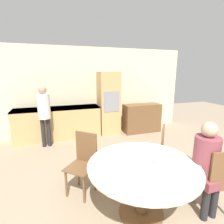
{
  "coord_description": "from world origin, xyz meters",
  "views": [
    {
      "loc": [
        -1.13,
        -0.65,
        1.88
      ],
      "look_at": [
        -0.03,
        2.62,
        1.08
      ],
      "focal_mm": 28.0,
      "sensor_mm": 36.0,
      "label": 1
    }
  ],
  "objects_px": {
    "dining_table": "(143,178)",
    "bowl_near": "(160,162)",
    "chair_far_right": "(157,149)",
    "chair_near_right": "(219,179)",
    "person_seated": "(207,162)",
    "person_standing": "(44,109)",
    "cup": "(99,170)",
    "sideboard": "(142,118)",
    "chair_far_left": "(84,160)",
    "oven_unit": "(109,103)"
  },
  "relations": [
    {
      "from": "oven_unit",
      "to": "chair_far_right",
      "type": "bearing_deg",
      "value": -87.48
    },
    {
      "from": "oven_unit",
      "to": "bowl_near",
      "type": "height_order",
      "value": "oven_unit"
    },
    {
      "from": "dining_table",
      "to": "bowl_near",
      "type": "bearing_deg",
      "value": -15.98
    },
    {
      "from": "oven_unit",
      "to": "person_seated",
      "type": "bearing_deg",
      "value": -86.01
    },
    {
      "from": "sideboard",
      "to": "dining_table",
      "type": "height_order",
      "value": "sideboard"
    },
    {
      "from": "chair_near_right",
      "to": "person_standing",
      "type": "relative_size",
      "value": 0.61
    },
    {
      "from": "dining_table",
      "to": "person_standing",
      "type": "relative_size",
      "value": 0.91
    },
    {
      "from": "dining_table",
      "to": "chair_near_right",
      "type": "bearing_deg",
      "value": -20.09
    },
    {
      "from": "chair_near_right",
      "to": "chair_far_left",
      "type": "height_order",
      "value": "same"
    },
    {
      "from": "chair_near_right",
      "to": "chair_far_right",
      "type": "height_order",
      "value": "same"
    },
    {
      "from": "sideboard",
      "to": "chair_far_left",
      "type": "height_order",
      "value": "chair_far_left"
    },
    {
      "from": "oven_unit",
      "to": "cup",
      "type": "height_order",
      "value": "oven_unit"
    },
    {
      "from": "chair_near_right",
      "to": "person_seated",
      "type": "relative_size",
      "value": 0.75
    },
    {
      "from": "chair_far_right",
      "to": "person_seated",
      "type": "distance_m",
      "value": 0.97
    },
    {
      "from": "person_seated",
      "to": "dining_table",
      "type": "bearing_deg",
      "value": 163.99
    },
    {
      "from": "chair_far_left",
      "to": "chair_near_right",
      "type": "bearing_deg",
      "value": 8.73
    },
    {
      "from": "chair_far_left",
      "to": "cup",
      "type": "distance_m",
      "value": 0.8
    },
    {
      "from": "dining_table",
      "to": "chair_near_right",
      "type": "height_order",
      "value": "chair_near_right"
    },
    {
      "from": "dining_table",
      "to": "chair_far_right",
      "type": "relative_size",
      "value": 1.49
    },
    {
      "from": "person_standing",
      "to": "chair_far_right",
      "type": "bearing_deg",
      "value": -46.25
    },
    {
      "from": "chair_far_right",
      "to": "sideboard",
      "type": "bearing_deg",
      "value": -164.14
    },
    {
      "from": "chair_far_right",
      "to": "person_seated",
      "type": "xyz_separation_m",
      "value": [
        0.13,
        -0.94,
        0.21
      ]
    },
    {
      "from": "chair_near_right",
      "to": "cup",
      "type": "xyz_separation_m",
      "value": [
        -1.51,
        0.31,
        0.25
      ]
    },
    {
      "from": "oven_unit",
      "to": "dining_table",
      "type": "relative_size",
      "value": 1.32
    },
    {
      "from": "bowl_near",
      "to": "person_seated",
      "type": "bearing_deg",
      "value": -16.02
    },
    {
      "from": "oven_unit",
      "to": "chair_far_right",
      "type": "relative_size",
      "value": 1.97
    },
    {
      "from": "chair_near_right",
      "to": "dining_table",
      "type": "bearing_deg",
      "value": -5.53
    },
    {
      "from": "chair_far_left",
      "to": "chair_far_right",
      "type": "relative_size",
      "value": 1.0
    },
    {
      "from": "cup",
      "to": "sideboard",
      "type": "bearing_deg",
      "value": 54.22
    },
    {
      "from": "sideboard",
      "to": "dining_table",
      "type": "relative_size",
      "value": 0.82
    },
    {
      "from": "chair_near_right",
      "to": "person_standing",
      "type": "xyz_separation_m",
      "value": [
        -2.19,
        3.07,
        0.44
      ]
    },
    {
      "from": "oven_unit",
      "to": "bowl_near",
      "type": "relative_size",
      "value": 11.84
    },
    {
      "from": "chair_near_right",
      "to": "bowl_near",
      "type": "xyz_separation_m",
      "value": [
        -0.71,
        0.28,
        0.22
      ]
    },
    {
      "from": "person_standing",
      "to": "dining_table",
      "type": "bearing_deg",
      "value": -65.08
    },
    {
      "from": "dining_table",
      "to": "person_seated",
      "type": "bearing_deg",
      "value": -16.01
    },
    {
      "from": "bowl_near",
      "to": "sideboard",
      "type": "bearing_deg",
      "value": 65.66
    },
    {
      "from": "person_standing",
      "to": "cup",
      "type": "distance_m",
      "value": 2.85
    },
    {
      "from": "chair_far_left",
      "to": "person_seated",
      "type": "relative_size",
      "value": 0.75
    },
    {
      "from": "oven_unit",
      "to": "sideboard",
      "type": "bearing_deg",
      "value": -13.5
    },
    {
      "from": "chair_far_left",
      "to": "chair_far_right",
      "type": "xyz_separation_m",
      "value": [
        1.31,
        -0.02,
        0.0
      ]
    },
    {
      "from": "oven_unit",
      "to": "cup",
      "type": "bearing_deg",
      "value": -109.42
    },
    {
      "from": "dining_table",
      "to": "bowl_near",
      "type": "height_order",
      "value": "bowl_near"
    },
    {
      "from": "chair_near_right",
      "to": "chair_far_left",
      "type": "relative_size",
      "value": 1.0
    },
    {
      "from": "chair_far_left",
      "to": "person_seated",
      "type": "bearing_deg",
      "value": 9.43
    },
    {
      "from": "oven_unit",
      "to": "cup",
      "type": "distance_m",
      "value": 3.46
    },
    {
      "from": "chair_far_right",
      "to": "cup",
      "type": "relative_size",
      "value": 9.86
    },
    {
      "from": "person_standing",
      "to": "cup",
      "type": "xyz_separation_m",
      "value": [
        0.68,
        -2.76,
        -0.19
      ]
    },
    {
      "from": "chair_far_left",
      "to": "bowl_near",
      "type": "height_order",
      "value": "chair_far_left"
    },
    {
      "from": "chair_far_right",
      "to": "cup",
      "type": "xyz_separation_m",
      "value": [
        -1.26,
        -0.74,
        0.25
      ]
    },
    {
      "from": "person_standing",
      "to": "oven_unit",
      "type": "bearing_deg",
      "value": 15.19
    }
  ]
}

